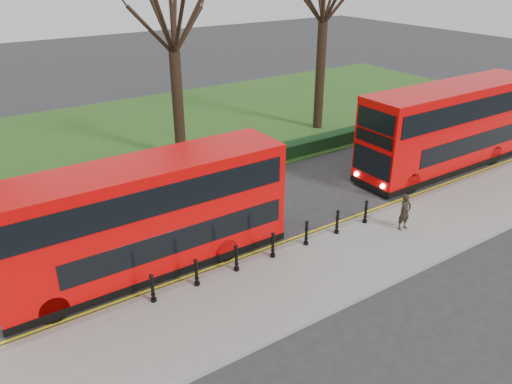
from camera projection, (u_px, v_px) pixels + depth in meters
ground at (248, 246)px, 19.78m from camera, size 120.00×120.00×0.00m
pavement at (294, 282)px, 17.49m from camera, size 60.00×4.00×0.15m
kerb at (262, 256)px, 18.99m from camera, size 60.00×0.25×0.16m
grass_verge at (117, 140)px, 31.02m from camera, size 60.00×18.00×0.06m
hedge at (173, 179)px, 24.71m from camera, size 60.00×0.90×0.80m
yellow_line_outer at (257, 254)px, 19.25m from camera, size 60.00×0.10×0.01m
yellow_line_inner at (255, 252)px, 19.40m from camera, size 60.00×0.10×0.01m
tree_mid at (172, 13)px, 24.91m from camera, size 6.91×6.91×10.80m
bollard_row at (273, 245)px, 18.62m from camera, size 9.77×0.15×1.00m
bus_lead at (146, 219)px, 17.49m from camera, size 10.43×2.40×4.15m
bus_rear at (449, 128)px, 26.11m from camera, size 11.28×2.59×4.49m
pedestrian at (405, 212)px, 20.42m from camera, size 0.61×0.43×1.58m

